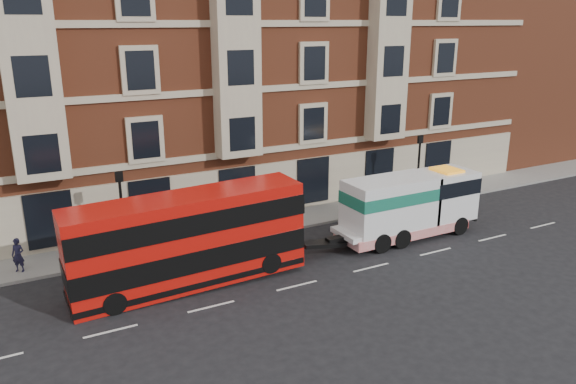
{
  "coord_description": "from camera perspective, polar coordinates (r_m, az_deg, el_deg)",
  "views": [
    {
      "loc": [
        -10.9,
        -19.52,
        11.19
      ],
      "look_at": [
        1.7,
        4.0,
        2.98
      ],
      "focal_mm": 35.0,
      "sensor_mm": 36.0,
      "label": 1
    }
  ],
  "objects": [
    {
      "name": "lamp_post_west",
      "position": [
        27.53,
        -16.52,
        -1.65
      ],
      "size": [
        0.35,
        0.15,
        4.35
      ],
      "color": "black",
      "rests_on": "sidewalk"
    },
    {
      "name": "ground",
      "position": [
        25.0,
        0.91,
        -9.5
      ],
      "size": [
        120.0,
        120.0,
        0.0
      ],
      "primitive_type": "plane",
      "color": "black",
      "rests_on": "ground"
    },
    {
      "name": "tow_truck",
      "position": [
        30.31,
        12.04,
        -1.33
      ],
      "size": [
        8.17,
        2.41,
        3.4
      ],
      "color": "white",
      "rests_on": "ground"
    },
    {
      "name": "victorian_terrace",
      "position": [
        36.37,
        -10.25,
        15.07
      ],
      "size": [
        45.0,
        12.0,
        20.4
      ],
      "color": "brown",
      "rests_on": "ground"
    },
    {
      "name": "lamp_post_east",
      "position": [
        35.47,
        13.13,
        2.76
      ],
      "size": [
        0.35,
        0.15,
        4.35
      ],
      "color": "black",
      "rests_on": "sidewalk"
    },
    {
      "name": "double_decker_bus",
      "position": [
        24.55,
        -10.14,
        -4.7
      ],
      "size": [
        10.21,
        2.34,
        4.13
      ],
      "color": "red",
      "rests_on": "ground"
    },
    {
      "name": "filler_east",
      "position": [
        54.47,
        24.57,
        13.76
      ],
      "size": [
        18.0,
        10.0,
        19.0
      ],
      "color": "brown",
      "rests_on": "ground"
    },
    {
      "name": "pedestrian",
      "position": [
        28.44,
        -25.74,
        -5.8
      ],
      "size": [
        0.7,
        0.64,
        1.6
      ],
      "primitive_type": "imported",
      "rotation": [
        0.0,
        0.0,
        -0.58
      ],
      "color": "black",
      "rests_on": "sidewalk"
    },
    {
      "name": "sidewalk",
      "position": [
        31.18,
        -5.81,
        -3.88
      ],
      "size": [
        90.0,
        3.0,
        0.15
      ],
      "primitive_type": "cube",
      "color": "slate",
      "rests_on": "ground"
    }
  ]
}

